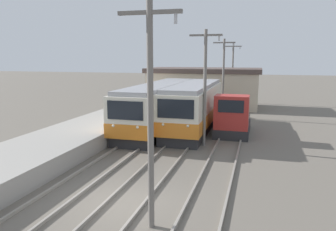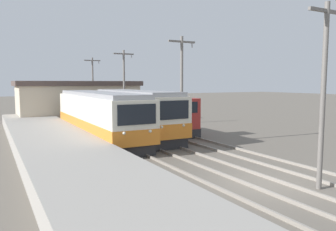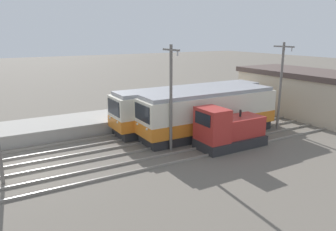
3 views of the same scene
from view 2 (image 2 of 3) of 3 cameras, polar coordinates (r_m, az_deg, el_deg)
ground_plane at (r=14.21m, az=15.79°, el=-11.61°), size 200.00×200.00×0.00m
platform_left at (r=10.82m, az=-9.28°, el=-14.29°), size 4.50×54.00×0.98m
track_left at (r=12.57m, az=7.08°, el=-13.40°), size 1.54×60.00×0.14m
track_center at (r=14.32m, az=16.38°, el=-11.19°), size 1.54×60.00×0.14m
track_right at (r=16.52m, az=23.84°, el=-9.17°), size 1.54×60.00×0.14m
commuter_train_left at (r=24.38m, az=-11.93°, el=-0.37°), size 2.84×14.12×3.50m
commuter_train_center at (r=25.19m, az=-5.74°, el=-0.00°), size 2.84×11.78×3.58m
shunting_locomotive at (r=26.04m, az=0.87°, el=-0.81°), size 2.40×5.04×3.00m
catenary_mast_near at (r=13.94m, az=25.46°, el=4.13°), size 2.00×0.20×7.21m
catenary_mast_mid at (r=21.84m, az=2.40°, el=5.07°), size 2.00×0.20×7.21m
catenary_mast_far at (r=31.33m, az=-7.65°, el=5.24°), size 2.00×0.20×7.21m
catenary_mast_distant at (r=41.33m, az=-12.95°, el=5.26°), size 2.00×0.20×7.21m
station_building at (r=36.65m, az=-15.38°, el=2.44°), size 12.60×6.30×4.34m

